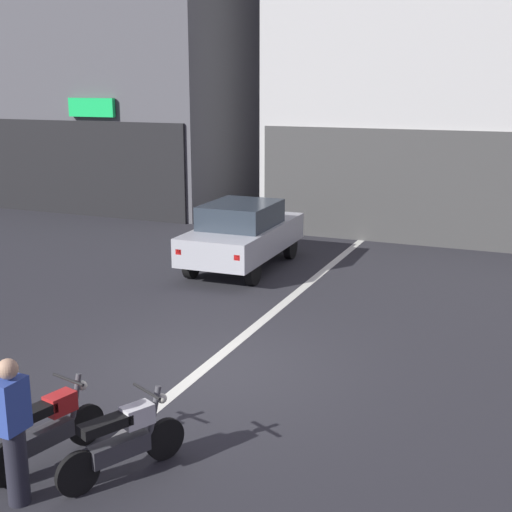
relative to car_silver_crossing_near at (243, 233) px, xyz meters
name	(u,v)px	position (x,y,z in m)	size (l,w,h in m)	color
ground_plane	(204,369)	(1.92, -5.89, -0.89)	(120.00, 120.00, 0.00)	#2B2B30
lane_centre_line	(319,275)	(1.92, 0.11, -0.88)	(0.20, 18.00, 0.01)	silver
building_mid_block	(463,12)	(3.80, 8.56, 5.71)	(10.23, 8.77, 13.22)	silver
car_silver_crossing_near	(243,233)	(0.00, 0.00, 0.00)	(1.84, 4.13, 1.64)	black
motorcycle_red_row_leftmost	(49,428)	(1.50, -9.11, -0.43)	(0.58, 1.64, 0.98)	black
motorcycle_white_row_left_mid	(124,440)	(2.48, -9.00, -0.43)	(0.80, 1.53, 0.98)	black
person_by_motorcycles	(13,431)	(1.72, -9.90, -0.03)	(0.24, 0.37, 1.67)	#23232D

